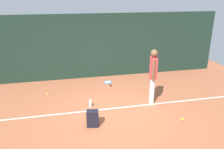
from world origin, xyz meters
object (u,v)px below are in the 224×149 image
at_px(tennis_player, 153,73).
at_px(water_bottle, 90,103).
at_px(backpack, 93,118).
at_px(tennis_racket, 108,83).
at_px(tennis_ball_near_player, 48,94).
at_px(tennis_ball_by_fence, 182,119).

relative_size(tennis_player, water_bottle, 7.58).
relative_size(backpack, water_bottle, 1.96).
xyz_separation_m(tennis_racket, tennis_ball_near_player, (-2.20, -0.62, 0.02)).
distance_m(tennis_racket, tennis_ball_near_player, 2.29).
relative_size(tennis_ball_near_player, tennis_ball_by_fence, 1.00).
bearing_deg(tennis_player, backpack, 135.60).
relative_size(tennis_racket, tennis_ball_by_fence, 9.51).
height_order(tennis_player, tennis_ball_near_player, tennis_player).
height_order(tennis_ball_by_fence, water_bottle, water_bottle).
xyz_separation_m(tennis_ball_near_player, tennis_ball_by_fence, (3.62, -2.48, 0.00)).
height_order(backpack, tennis_ball_near_player, backpack).
distance_m(tennis_racket, backpack, 2.99).
bearing_deg(backpack, tennis_ball_by_fence, -176.35).
distance_m(backpack, tennis_ball_by_fence, 2.42).
xyz_separation_m(tennis_ball_by_fence, water_bottle, (-2.33, 1.32, 0.08)).
bearing_deg(tennis_ball_near_player, backpack, -60.84).
relative_size(tennis_ball_near_player, water_bottle, 0.29).
xyz_separation_m(tennis_racket, backpack, (-0.98, -2.82, 0.20)).
height_order(tennis_racket, tennis_ball_near_player, tennis_ball_near_player).
bearing_deg(tennis_ball_near_player, water_bottle, -41.63).
relative_size(tennis_racket, water_bottle, 2.80).
bearing_deg(backpack, tennis_player, -144.60).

